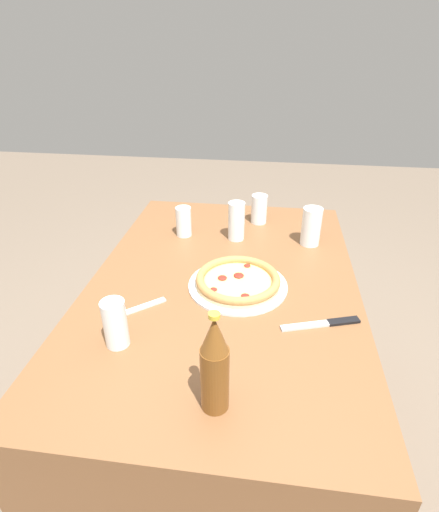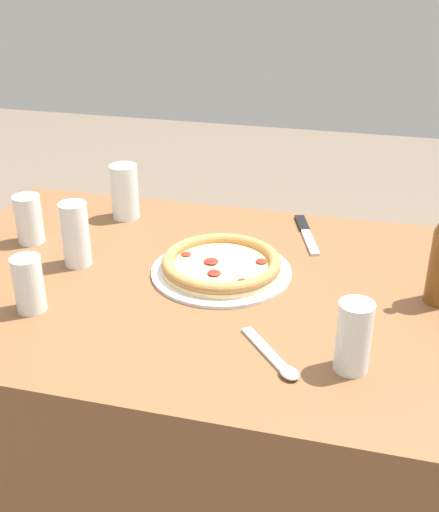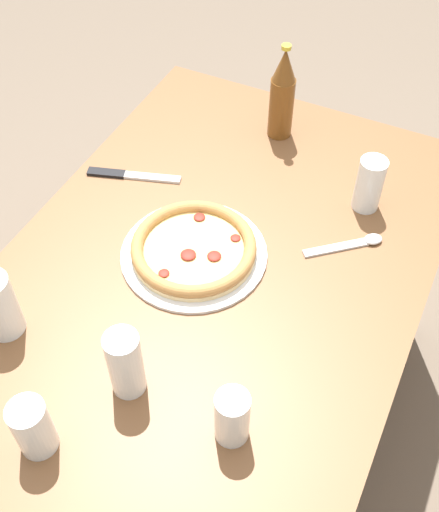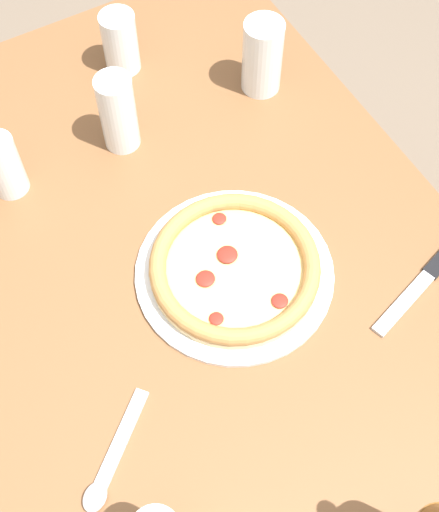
{
  "view_description": "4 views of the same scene",
  "coord_description": "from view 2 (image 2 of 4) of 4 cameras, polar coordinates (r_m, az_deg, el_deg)",
  "views": [
    {
      "loc": [
        1.08,
        0.13,
        1.49
      ],
      "look_at": [
        -0.02,
        -0.01,
        0.86
      ],
      "focal_mm": 28.0,
      "sensor_mm": 36.0,
      "label": 1
    },
    {
      "loc": [
        0.34,
        -1.18,
        1.46
      ],
      "look_at": [
        0.02,
        0.05,
        0.81
      ],
      "focal_mm": 45.0,
      "sensor_mm": 36.0,
      "label": 2
    },
    {
      "loc": [
        -0.77,
        -0.39,
        1.82
      ],
      "look_at": [
        0.01,
        -0.02,
        0.82
      ],
      "focal_mm": 45.0,
      "sensor_mm": 36.0,
      "label": 3
    },
    {
      "loc": [
        0.49,
        -0.24,
        1.77
      ],
      "look_at": [
        0.01,
        0.03,
        0.83
      ],
      "focal_mm": 50.0,
      "sensor_mm": 36.0,
      "label": 4
    }
  ],
  "objects": [
    {
      "name": "table",
      "position": [
        1.63,
        -1.14,
        -14.23
      ],
      "size": [
        1.3,
        0.87,
        0.77
      ],
      "color": "brown",
      "rests_on": "ground_plane"
    },
    {
      "name": "pizza_salami",
      "position": [
        1.44,
        0.16,
        -0.83
      ],
      "size": [
        0.32,
        0.32,
        0.04
      ],
      "color": "silver",
      "rests_on": "table"
    },
    {
      "name": "glass_iced_tea",
      "position": [
        1.49,
        -12.65,
        1.64
      ],
      "size": [
        0.06,
        0.06,
        0.15
      ],
      "color": "white",
      "rests_on": "table"
    },
    {
      "name": "glass_mango_juice",
      "position": [
        1.64,
        -16.57,
        3.04
      ],
      "size": [
        0.07,
        0.07,
        0.12
      ],
      "color": "white",
      "rests_on": "table"
    },
    {
      "name": "glass_red_wine",
      "position": [
        1.34,
        -16.58,
        -2.62
      ],
      "size": [
        0.06,
        0.06,
        0.12
      ],
      "color": "white",
      "rests_on": "table"
    },
    {
      "name": "glass_cola",
      "position": [
        1.14,
        11.8,
        -7.3
      ],
      "size": [
        0.06,
        0.06,
        0.13
      ],
      "color": "white",
      "rests_on": "table"
    },
    {
      "name": "glass_orange_juice",
      "position": [
        1.73,
        -8.42,
        5.55
      ],
      "size": [
        0.07,
        0.07,
        0.15
      ],
      "color": "white",
      "rests_on": "table"
    },
    {
      "name": "knife",
      "position": [
        1.65,
        7.69,
        2.08
      ],
      "size": [
        0.09,
        0.22,
        0.01
      ],
      "color": "black",
      "rests_on": "table"
    },
    {
      "name": "spoon",
      "position": [
        1.16,
        5.13,
        -9.27
      ],
      "size": [
        0.14,
        0.15,
        0.01
      ],
      "color": "silver",
      "rests_on": "table"
    }
  ]
}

